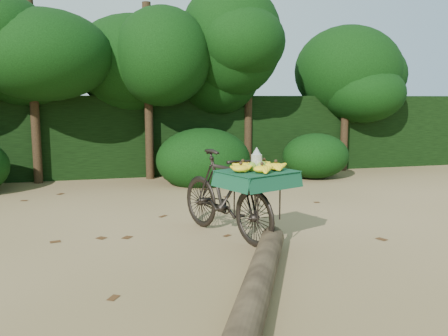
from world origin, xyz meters
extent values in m
plane|color=tan|center=(0.00, 0.00, 0.00)|extent=(80.00, 80.00, 0.00)
imported|color=black|center=(0.98, 0.55, 0.55)|extent=(1.17, 1.88, 1.09)
cube|color=black|center=(1.21, 0.00, 0.90)|extent=(0.55, 0.59, 0.03)
cube|color=#134726|center=(1.21, 0.00, 0.91)|extent=(0.98, 0.91, 0.01)
ellipsoid|color=olive|center=(1.28, 0.02, 0.97)|extent=(0.10, 0.08, 0.12)
ellipsoid|color=olive|center=(1.19, 0.06, 0.97)|extent=(0.10, 0.08, 0.12)
ellipsoid|color=olive|center=(1.14, -0.03, 0.97)|extent=(0.10, 0.08, 0.12)
ellipsoid|color=olive|center=(1.24, -0.07, 0.97)|extent=(0.10, 0.08, 0.12)
cylinder|color=#EAE5C6|center=(1.21, 0.01, 1.02)|extent=(0.13, 0.13, 0.16)
cylinder|color=brown|center=(0.62, -1.70, 0.13)|extent=(1.81, 3.42, 0.26)
cube|color=black|center=(0.00, 6.30, 0.90)|extent=(26.00, 1.80, 1.80)
camera|label=1|loc=(-0.50, -5.10, 1.74)|focal=38.00mm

